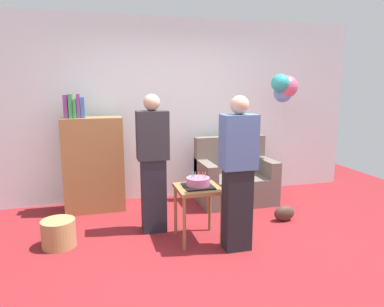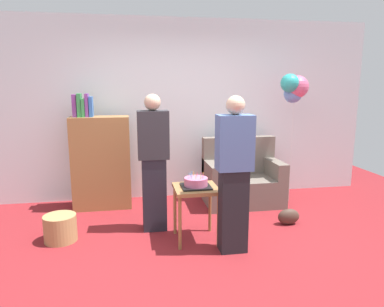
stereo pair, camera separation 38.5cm
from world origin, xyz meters
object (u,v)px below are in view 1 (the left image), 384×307
object	(u,v)px
side_table	(198,195)
person_holding_cake	(238,173)
bookshelf	(93,163)
person_blowing_candles	(153,163)
wicker_basket	(59,233)
couch	(235,179)
birthday_cake	(198,182)
handbag	(284,213)
balloon_bunch	(284,88)

from	to	relation	value
side_table	person_holding_cake	xyz separation A→B (m)	(0.33, -0.32, 0.31)
bookshelf	person_blowing_candles	bearing A→B (deg)	-53.63
bookshelf	wicker_basket	bearing A→B (deg)	-109.90
couch	birthday_cake	size ratio (longest dim) A/B	3.44
side_table	person_blowing_candles	world-z (taller)	person_blowing_candles
birthday_cake	person_holding_cake	size ratio (longest dim) A/B	0.20
couch	person_holding_cake	world-z (taller)	person_holding_cake
side_table	birthday_cake	size ratio (longest dim) A/B	1.94
side_table	person_blowing_candles	distance (m)	0.66
bookshelf	handbag	size ratio (longest dim) A/B	5.76
couch	birthday_cake	distance (m)	1.50
couch	balloon_bunch	bearing A→B (deg)	-6.80
person_holding_cake	side_table	bearing A→B (deg)	-18.96
balloon_bunch	person_holding_cake	bearing A→B (deg)	-132.55
person_holding_cake	person_blowing_candles	bearing A→B (deg)	-17.41
couch	side_table	xyz separation A→B (m)	(-0.91, -1.15, 0.18)
bookshelf	handbag	bearing A→B (deg)	-24.37
birthday_cake	person_holding_cake	distance (m)	0.49
balloon_bunch	couch	bearing A→B (deg)	173.20
couch	person_holding_cake	distance (m)	1.66
bookshelf	couch	bearing A→B (deg)	-4.42
handbag	balloon_bunch	xyz separation A→B (m)	(0.38, 0.82, 1.59)
couch	person_holding_cake	size ratio (longest dim) A/B	0.67
birthday_cake	person_blowing_candles	xyz separation A→B (m)	(-0.44, 0.38, 0.16)
couch	bookshelf	bearing A→B (deg)	175.58
side_table	balloon_bunch	world-z (taller)	balloon_bunch
bookshelf	balloon_bunch	world-z (taller)	balloon_bunch
couch	wicker_basket	distance (m)	2.59
birthday_cake	handbag	world-z (taller)	birthday_cake
bookshelf	person_holding_cake	bearing A→B (deg)	-48.35
handbag	balloon_bunch	world-z (taller)	balloon_bunch
wicker_basket	handbag	bearing A→B (deg)	0.23
birthday_cake	side_table	bearing A→B (deg)	88.62
birthday_cake	bookshelf	bearing A→B (deg)	130.49
person_holding_cake	handbag	bearing A→B (deg)	-122.59
side_table	wicker_basket	world-z (taller)	side_table
couch	side_table	size ratio (longest dim) A/B	1.77
birthday_cake	person_holding_cake	bearing A→B (deg)	-44.11
person_blowing_candles	handbag	world-z (taller)	person_blowing_candles
side_table	wicker_basket	distance (m)	1.57
person_blowing_candles	handbag	xyz separation A→B (m)	(1.67, -0.14, -0.73)
handbag	person_holding_cake	bearing A→B (deg)	-147.73
birthday_cake	balloon_bunch	bearing A→B (deg)	33.49
bookshelf	birthday_cake	world-z (taller)	bookshelf
bookshelf	side_table	distance (m)	1.73
couch	handbag	world-z (taller)	couch
couch	bookshelf	world-z (taller)	bookshelf
wicker_basket	handbag	distance (m)	2.74
handbag	bookshelf	bearing A→B (deg)	155.63
couch	bookshelf	xyz separation A→B (m)	(-2.02, 0.16, 0.34)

